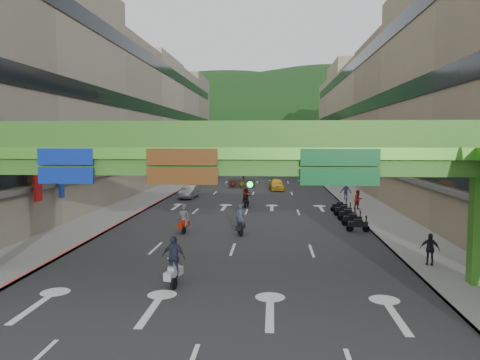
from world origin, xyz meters
name	(u,v)px	position (x,y,z in m)	size (l,w,h in m)	color
ground	(200,338)	(0.00, 0.00, 0.00)	(320.00, 320.00, 0.00)	black
road_slab	(256,185)	(0.00, 50.00, 0.01)	(18.00, 140.00, 0.02)	#28282B
sidewalk_left	(178,184)	(-11.00, 50.00, 0.07)	(4.00, 140.00, 0.15)	gray
sidewalk_right	(337,185)	(11.00, 50.00, 0.07)	(4.00, 140.00, 0.15)	gray
curb_left	(191,184)	(-9.10, 50.00, 0.09)	(0.20, 140.00, 0.18)	#CC5959
curb_right	(323,185)	(9.10, 50.00, 0.09)	(0.20, 140.00, 0.18)	gray
building_row_left	(121,117)	(-18.93, 50.00, 9.46)	(12.80, 95.00, 19.00)	#9E937F
building_row_right	(398,116)	(18.93, 50.00, 9.46)	(12.80, 95.00, 19.00)	gray
overpass_near	(241,166)	(0.93, 5.38, 5.21)	(28.00, 12.27, 7.10)	#4C9E2D
overpass_far	(259,145)	(0.00, 65.00, 5.40)	(28.00, 2.20, 7.10)	#4C9E2D
hill_left	(227,156)	(-15.00, 160.00, 0.00)	(168.00, 140.00, 112.00)	#1C4419
hill_right	(328,154)	(25.00, 180.00, 0.00)	(208.00, 176.00, 128.00)	#1C4419
bunting_string	(249,143)	(0.00, 30.00, 5.96)	(26.00, 0.36, 0.47)	black
scooter_rider_near	(240,221)	(0.16, 16.21, 0.95)	(0.72, 1.59, 2.04)	black
scooter_rider_mid	(246,195)	(-0.17, 28.83, 1.16)	(1.03, 1.59, 2.22)	black
scooter_rider_left	(173,261)	(-1.98, 5.22, 1.11)	(1.16, 1.58, 2.20)	#9999A2
scooter_rider_far	(184,218)	(-3.75, 16.66, 1.00)	(0.90, 1.58, 1.99)	#8D1A05
parked_scooter_row	(348,214)	(8.11, 22.09, 0.52)	(1.60, 9.35, 1.08)	black
car_silver	(189,192)	(-6.67, 35.00, 0.67)	(1.43, 4.09, 1.35)	#96959B
car_yellow	(277,184)	(2.76, 43.60, 0.74)	(1.74, 4.34, 1.48)	gold
pedestrian_red	(358,201)	(9.80, 27.12, 0.87)	(0.85, 0.66, 1.75)	#AA261F
pedestrian_dark	(430,252)	(10.03, 8.97, 0.78)	(0.92, 0.38, 1.56)	black
pedestrian_blue	(346,192)	(9.80, 34.25, 0.93)	(0.87, 0.56, 1.85)	navy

